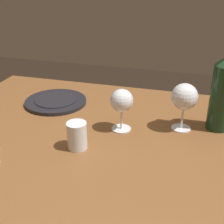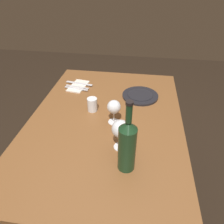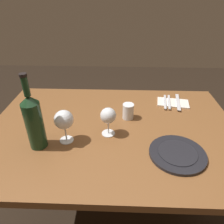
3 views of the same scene
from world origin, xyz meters
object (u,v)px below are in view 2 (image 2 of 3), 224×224
object	(u,v)px
table_knife	(79,83)
wine_bottle	(127,145)
dinner_plate	(140,96)
fork_outer	(76,89)
water_tumbler	(92,105)
fork_inner	(77,87)
wine_glass_right	(121,130)
folded_napkin	(78,86)
wine_glass_left	(114,107)

from	to	relation	value
table_knife	wine_bottle	bearing A→B (deg)	-150.05
dinner_plate	fork_outer	world-z (taller)	dinner_plate
water_tumbler	table_knife	xyz separation A→B (m)	(0.32, 0.17, -0.03)
fork_inner	table_knife	xyz separation A→B (m)	(0.05, 0.00, 0.00)
fork_inner	table_knife	bearing A→B (deg)	0.00
wine_glass_right	table_knife	xyz separation A→B (m)	(0.61, 0.38, -0.11)
folded_napkin	wine_glass_right	bearing A→B (deg)	-146.78
wine_glass_left	fork_inner	bearing A→B (deg)	41.69
dinner_plate	fork_outer	xyz separation A→B (m)	(0.03, 0.46, 0.00)
fork_outer	wine_bottle	bearing A→B (deg)	-147.11
water_tumbler	folded_napkin	world-z (taller)	water_tumbler
table_knife	fork_inner	bearing A→B (deg)	180.00
wine_glass_left	wine_glass_right	distance (m)	0.21
dinner_plate	folded_napkin	bearing A→B (deg)	80.52
wine_glass_right	table_knife	world-z (taller)	wine_glass_right
folded_napkin	table_knife	distance (m)	0.03
dinner_plate	wine_glass_right	bearing A→B (deg)	170.94
wine_glass_right	fork_inner	size ratio (longest dim) A/B	0.91
wine_glass_left	water_tumbler	bearing A→B (deg)	55.74
wine_glass_right	table_knife	distance (m)	0.73
fork_outer	wine_glass_right	bearing A→B (deg)	-144.40
wine_glass_left	fork_inner	xyz separation A→B (m)	(0.36, 0.32, -0.09)
fork_inner	fork_outer	xyz separation A→B (m)	(-0.02, 0.00, 0.00)
wine_bottle	table_knife	xyz separation A→B (m)	(0.73, 0.42, -0.13)
wine_bottle	table_knife	size ratio (longest dim) A/B	1.68
wine_glass_right	fork_outer	world-z (taller)	wine_glass_right
fork_inner	water_tumbler	bearing A→B (deg)	-146.31
wine_glass_left	water_tumbler	distance (m)	0.19
wine_bottle	water_tumbler	world-z (taller)	wine_bottle
dinner_plate	table_knife	world-z (taller)	dinner_plate
fork_inner	fork_outer	distance (m)	0.02
wine_glass_right	water_tumbler	distance (m)	0.37
wine_glass_left	wine_glass_right	world-z (taller)	wine_glass_right
wine_glass_left	folded_napkin	xyz separation A→B (m)	(0.39, 0.32, -0.10)
water_tumbler	fork_outer	distance (m)	0.29
wine_bottle	dinner_plate	distance (m)	0.64
folded_napkin	table_knife	size ratio (longest dim) A/B	0.97
wine_bottle	fork_inner	bearing A→B (deg)	31.92
wine_glass_left	fork_outer	size ratio (longest dim) A/B	0.82
folded_napkin	fork_inner	world-z (taller)	fork_inner
fork_inner	wine_bottle	bearing A→B (deg)	-148.08
water_tumbler	table_knife	bearing A→B (deg)	28.84
dinner_plate	folded_napkin	world-z (taller)	dinner_plate
water_tumbler	fork_inner	size ratio (longest dim) A/B	0.47
folded_napkin	fork_inner	bearing A→B (deg)	180.00
folded_napkin	fork_outer	bearing A→B (deg)	180.00
wine_bottle	table_knife	world-z (taller)	wine_bottle
dinner_plate	folded_napkin	xyz separation A→B (m)	(0.08, 0.46, -0.00)
wine_glass_right	dinner_plate	size ratio (longest dim) A/B	0.67
wine_glass_left	dinner_plate	bearing A→B (deg)	-24.41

